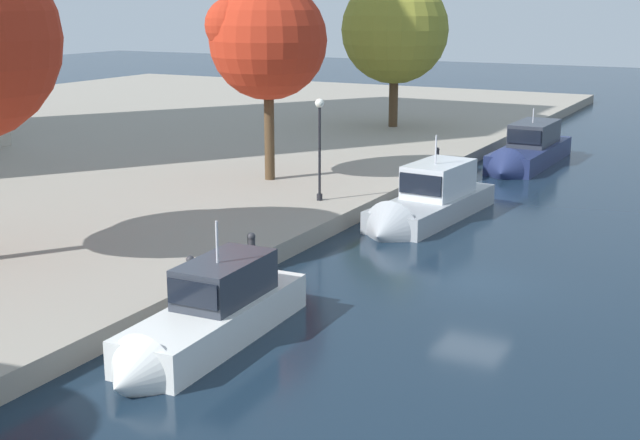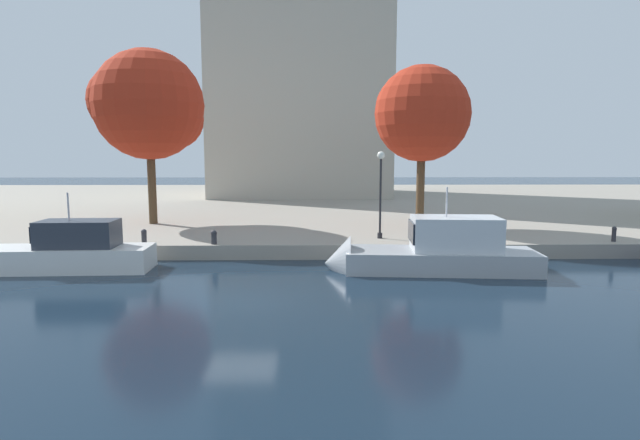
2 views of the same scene
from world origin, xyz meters
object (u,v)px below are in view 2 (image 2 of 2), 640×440
(motor_yacht_2, at_px, (427,256))
(lamp_post, at_px, (381,184))
(mooring_bollard_1, at_px, (214,237))
(office_tower, at_px, (301,27))
(motor_yacht_1, at_px, (56,256))
(tree_1, at_px, (147,106))
(mooring_bollard_2, at_px, (144,236))
(mooring_bollard_0, at_px, (614,233))
(tree_2, at_px, (421,114))

(motor_yacht_2, xyz_separation_m, lamp_post, (-1.54, 4.70, 3.05))
(mooring_bollard_1, distance_m, office_tower, 39.76)
(motor_yacht_1, relative_size, tree_1, 0.76)
(lamp_post, bearing_deg, mooring_bollard_2, -172.54)
(mooring_bollard_0, height_order, office_tower, office_tower)
(motor_yacht_2, relative_size, mooring_bollard_1, 13.37)
(motor_yacht_1, distance_m, mooring_bollard_0, 27.68)
(mooring_bollard_0, xyz_separation_m, tree_2, (-9.05, 5.91, 6.62))
(office_tower, bearing_deg, mooring_bollard_1, -96.15)
(motor_yacht_2, bearing_deg, lamp_post, -67.18)
(tree_2, bearing_deg, mooring_bollard_1, -151.55)
(motor_yacht_2, distance_m, tree_1, 20.99)
(motor_yacht_2, bearing_deg, office_tower, -75.63)
(motor_yacht_1, relative_size, office_tower, 0.21)
(motor_yacht_2, distance_m, lamp_post, 5.81)
(motor_yacht_1, bearing_deg, tree_1, -97.17)
(mooring_bollard_0, distance_m, mooring_bollard_1, 20.83)
(mooring_bollard_2, distance_m, tree_1, 11.13)
(mooring_bollard_2, bearing_deg, motor_yacht_1, -137.87)
(mooring_bollard_1, bearing_deg, motor_yacht_2, -16.12)
(motor_yacht_1, height_order, tree_1, tree_1)
(mooring_bollard_2, height_order, tree_2, tree_2)
(motor_yacht_2, bearing_deg, mooring_bollard_2, -7.99)
(mooring_bollard_1, bearing_deg, lamp_post, 11.34)
(mooring_bollard_0, xyz_separation_m, office_tower, (-17.07, 34.37, 18.74))
(mooring_bollard_0, xyz_separation_m, lamp_post, (-12.13, 1.27, 2.55))
(mooring_bollard_0, bearing_deg, motor_yacht_1, -173.50)
(tree_1, xyz_separation_m, tree_2, (17.48, -1.90, -0.63))
(motor_yacht_1, relative_size, mooring_bollard_0, 10.66)
(lamp_post, height_order, office_tower, office_tower)
(motor_yacht_1, relative_size, mooring_bollard_2, 11.19)
(tree_1, bearing_deg, motor_yacht_1, -95.00)
(motor_yacht_1, height_order, mooring_bollard_1, motor_yacht_1)
(motor_yacht_1, bearing_deg, mooring_bollard_0, -175.67)
(mooring_bollard_0, relative_size, tree_1, 0.07)
(lamp_post, height_order, tree_2, tree_2)
(motor_yacht_2, height_order, tree_1, tree_1)
(mooring_bollard_1, bearing_deg, tree_1, 124.59)
(mooring_bollard_0, height_order, tree_1, tree_1)
(lamp_post, xyz_separation_m, tree_1, (-14.40, 6.54, 4.70))
(tree_2, bearing_deg, lamp_post, -123.61)
(mooring_bollard_1, bearing_deg, office_tower, 83.85)
(lamp_post, relative_size, tree_1, 0.42)
(tree_1, bearing_deg, tree_2, -6.21)
(office_tower, bearing_deg, lamp_post, -81.51)
(motor_yacht_1, height_order, tree_2, tree_2)
(mooring_bollard_0, distance_m, office_tower, 42.71)
(motor_yacht_1, distance_m, motor_yacht_2, 16.91)
(mooring_bollard_0, height_order, tree_2, tree_2)
(motor_yacht_1, bearing_deg, office_tower, -107.70)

